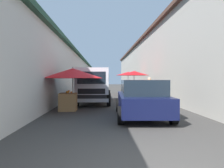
# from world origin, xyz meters

# --- Properties ---
(ground) EXTENTS (90.00, 90.00, 0.00)m
(ground) POSITION_xyz_m (13.50, 0.00, 0.00)
(ground) COLOR #3D3A38
(building_left_whitewash) EXTENTS (49.80, 7.50, 4.10)m
(building_left_whitewash) POSITION_xyz_m (15.75, 6.75, 2.06)
(building_left_whitewash) COLOR beige
(building_left_whitewash) RESTS_ON ground
(building_right_concrete) EXTENTS (49.80, 7.50, 5.72)m
(building_right_concrete) POSITION_xyz_m (15.75, -6.75, 2.87)
(building_right_concrete) COLOR #A39E93
(building_right_concrete) RESTS_ON ground
(fruit_stall_near_right) EXTENTS (2.39, 2.39, 2.28)m
(fruit_stall_near_right) POSITION_xyz_m (16.90, -1.70, 1.72)
(fruit_stall_near_right) COLOR #9E9EA3
(fruit_stall_near_right) RESTS_ON ground
(fruit_stall_mid_lane) EXTENTS (2.23, 2.23, 2.17)m
(fruit_stall_mid_lane) POSITION_xyz_m (12.05, -1.51, 1.58)
(fruit_stall_mid_lane) COLOR #9E9EA3
(fruit_stall_mid_lane) RESTS_ON ground
(fruit_stall_far_left) EXTENTS (2.83, 2.83, 2.08)m
(fruit_stall_far_left) POSITION_xyz_m (6.78, 2.21, 1.61)
(fruit_stall_far_left) COLOR #9E9EA3
(fruit_stall_far_left) RESTS_ON ground
(hatchback_car) EXTENTS (3.99, 2.08, 1.45)m
(hatchback_car) POSITION_xyz_m (4.94, -0.74, 0.74)
(hatchback_car) COLOR #0F1438
(hatchback_car) RESTS_ON ground
(delivery_truck) EXTENTS (4.97, 2.08, 2.08)m
(delivery_truck) POSITION_xyz_m (8.93, 1.30, 1.04)
(delivery_truck) COLOR black
(delivery_truck) RESTS_ON ground
(vendor_by_crates) EXTENTS (0.61, 0.33, 1.59)m
(vendor_by_crates) POSITION_xyz_m (8.29, -1.83, 0.91)
(vendor_by_crates) COLOR #232328
(vendor_by_crates) RESTS_ON ground
(parked_scooter) EXTENTS (1.67, 0.56, 1.14)m
(parked_scooter) POSITION_xyz_m (14.83, 2.42, 0.45)
(parked_scooter) COLOR black
(parked_scooter) RESTS_ON ground
(plastic_stool) EXTENTS (0.30, 0.30, 0.43)m
(plastic_stool) POSITION_xyz_m (10.42, -2.26, 0.33)
(plastic_stool) COLOR #194CB2
(plastic_stool) RESTS_ON ground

